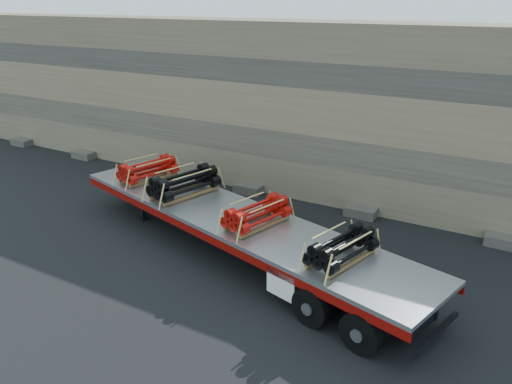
% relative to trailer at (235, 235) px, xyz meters
% --- Properties ---
extents(ground, '(120.00, 120.00, 0.00)m').
position_rel_trailer_xyz_m(ground, '(0.57, 0.29, -0.69)').
color(ground, black).
rests_on(ground, ground).
extents(rock_wall, '(44.00, 3.00, 7.00)m').
position_rel_trailer_xyz_m(rock_wall, '(0.57, 6.79, 2.81)').
color(rock_wall, '#7A6B54').
rests_on(rock_wall, ground).
extents(trailer, '(14.02, 6.17, 1.38)m').
position_rel_trailer_xyz_m(trailer, '(0.00, 0.00, 0.00)').
color(trailer, '#B4B6BC').
rests_on(trailer, ground).
extents(bundle_front, '(1.57, 2.31, 0.75)m').
position_rel_trailer_xyz_m(bundle_front, '(-4.64, 1.26, 1.06)').
color(bundle_front, '#AB0F09').
rests_on(bundle_front, trailer).
extents(bundle_midfront, '(1.77, 2.61, 0.84)m').
position_rel_trailer_xyz_m(bundle_midfront, '(-2.47, 0.67, 1.11)').
color(bundle_midfront, black).
rests_on(bundle_midfront, trailer).
extents(bundle_midrear, '(1.53, 2.26, 0.73)m').
position_rel_trailer_xyz_m(bundle_midrear, '(0.98, -0.27, 1.06)').
color(bundle_midrear, '#AB0F09').
rests_on(bundle_midrear, trailer).
extents(bundle_rear, '(1.51, 2.23, 0.72)m').
position_rel_trailer_xyz_m(bundle_rear, '(3.98, -1.08, 1.05)').
color(bundle_rear, black).
rests_on(bundle_rear, trailer).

